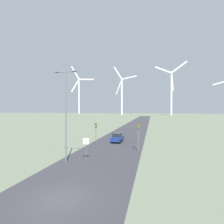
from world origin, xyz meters
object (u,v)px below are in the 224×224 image
object	(u,v)px
stop_sign_near	(86,145)
wind_turbine_far_left	(79,93)
wind_turbine_left	(122,93)
wind_turbine_center	(171,89)
car_approaching	(117,137)
traffic_light_post_near_left	(96,129)
traffic_light_post_near_right	(139,131)
streetlamp	(66,106)

from	to	relation	value
stop_sign_near	wind_turbine_far_left	distance (m)	253.63
stop_sign_near	wind_turbine_left	xyz separation A→B (m)	(-28.97, 195.70, 25.93)
wind_turbine_far_left	wind_turbine_center	bearing A→B (deg)	-15.66
stop_sign_near	car_approaching	distance (m)	13.11
traffic_light_post_near_left	traffic_light_post_near_right	xyz separation A→B (m)	(7.75, -2.26, 0.22)
streetlamp	wind_turbine_far_left	distance (m)	253.84
wind_turbine_center	streetlamp	bearing A→B (deg)	-99.34
traffic_light_post_near_right	wind_turbine_center	distance (m)	190.43
wind_turbine_left	wind_turbine_center	world-z (taller)	wind_turbine_left
traffic_light_post_near_left	wind_turbine_center	world-z (taller)	wind_turbine_center
traffic_light_post_near_left	wind_turbine_far_left	bearing A→B (deg)	114.38
streetlamp	wind_turbine_center	world-z (taller)	wind_turbine_center
stop_sign_near	wind_turbine_left	world-z (taller)	wind_turbine_left
wind_turbine_far_left	wind_turbine_center	size ratio (longest dim) A/B	1.19
car_approaching	stop_sign_near	bearing A→B (deg)	-96.86
stop_sign_near	wind_turbine_far_left	size ratio (longest dim) A/B	0.04
streetlamp	wind_turbine_left	xyz separation A→B (m)	(-27.04, 197.38, 21.01)
traffic_light_post_near_left	wind_turbine_far_left	distance (m)	245.25
streetlamp	wind_turbine_far_left	world-z (taller)	wind_turbine_far_left
stop_sign_near	traffic_light_post_near_right	world-z (taller)	traffic_light_post_near_right
wind_turbine_far_left	traffic_light_post_near_right	bearing A→B (deg)	-64.21
streetlamp	stop_sign_near	bearing A→B (deg)	41.09
stop_sign_near	wind_turbine_center	bearing A→B (deg)	81.14
stop_sign_near	traffic_light_post_near_right	xyz separation A→B (m)	(6.29, 6.19, 1.26)
streetlamp	stop_sign_near	size ratio (longest dim) A/B	3.99
traffic_light_post_near_left	wind_turbine_center	size ratio (longest dim) A/B	0.07
streetlamp	stop_sign_near	xyz separation A→B (m)	(1.93, 1.69, -4.93)
streetlamp	traffic_light_post_near_right	world-z (taller)	streetlamp
wind_turbine_left	wind_turbine_center	size ratio (longest dim) A/B	1.01
streetlamp	wind_turbine_center	bearing A→B (deg)	80.66
wind_turbine_left	stop_sign_near	bearing A→B (deg)	-81.58
stop_sign_near	traffic_light_post_near_right	bearing A→B (deg)	44.54
streetlamp	car_approaching	xyz separation A→B (m)	(3.50, 14.67, -5.98)
streetlamp	stop_sign_near	distance (m)	5.55
streetlamp	wind_turbine_center	xyz separation A→B (m)	(32.05, 194.85, 23.47)
traffic_light_post_near_right	car_approaching	size ratio (longest dim) A/B	1.05
wind_turbine_center	car_approaching	bearing A→B (deg)	-99.01
car_approaching	wind_turbine_left	xyz separation A→B (m)	(-30.53, 182.72, 26.99)
traffic_light_post_near_right	car_approaching	world-z (taller)	traffic_light_post_near_right
stop_sign_near	traffic_light_post_near_right	distance (m)	8.92
traffic_light_post_near_left	stop_sign_near	bearing A→B (deg)	-80.20
streetlamp	traffic_light_post_near_left	xyz separation A→B (m)	(0.47, 10.14, -3.89)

